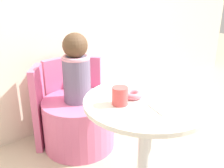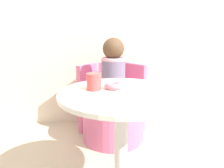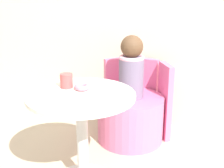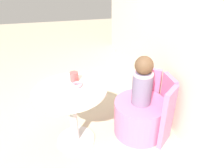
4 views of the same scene
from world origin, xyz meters
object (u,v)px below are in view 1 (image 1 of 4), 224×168
Objects in this scene: child_figure at (76,69)px; donut at (133,95)px; round_table at (146,128)px; cup at (120,96)px; tub_chair at (79,123)px.

child_figure reaches higher than donut.
round_table is 7.28× the size of cup.
round_table is 1.33× the size of child_figure.
cup is (-0.15, 0.06, 0.23)m from round_table.
child_figure is at bearing 75.59° from cup.
tub_chair is 5.92× the size of cup.
child_figure reaches higher than cup.
cup is at bearing 159.68° from round_table.
cup reaches higher than tub_chair.
tub_chair is 0.87m from cup.
round_table is 0.76m from child_figure.
round_table is 0.79m from tub_chair.
cup is at bearing -104.41° from tub_chair.
round_table reaches higher than tub_chair.
cup reaches higher than round_table.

